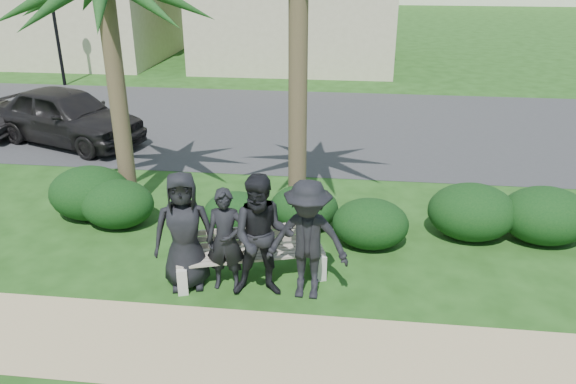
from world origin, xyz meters
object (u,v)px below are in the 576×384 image
man_d (307,240)px  park_bench (252,258)px  man_b (226,240)px  street_lamp (52,1)px  man_c (262,237)px  car_a (67,116)px  man_a (184,231)px

man_d → park_bench: bearing=161.3°
man_b → street_lamp: bearing=123.3°
park_bench → street_lamp: bearing=109.4°
man_c → man_d: (0.63, 0.02, -0.03)m
park_bench → car_a: bearing=117.2°
park_bench → man_c: man_c is taller
man_c → man_d: size_ratio=1.03×
man_b → man_c: 0.58m
man_d → car_a: 9.09m
man_a → man_b: (0.60, 0.02, -0.12)m
man_b → man_d: (1.18, -0.08, 0.11)m
car_a → street_lamp: bearing=49.0°
park_bench → man_b: size_ratio=1.51×
park_bench → car_a: (-5.79, 5.85, 0.37)m
man_a → man_c: size_ratio=0.97×
man_a → man_d: bearing=-16.6°
street_lamp → man_a: street_lamp is taller
man_a → car_a: (-4.88, 6.13, -0.18)m
man_a → man_d: size_ratio=1.00×
man_b → car_a: man_b is taller
man_c → man_d: bearing=-4.2°
park_bench → man_b: man_b is taller
park_bench → man_a: man_a is taller
man_b → car_a: bearing=129.7°
car_a → man_c: bearing=-115.0°
man_b → man_c: size_ratio=0.85×
man_b → car_a: size_ratio=0.37×
park_bench → man_c: (0.23, -0.37, 0.57)m
street_lamp → man_b: (8.85, -12.43, -2.17)m
man_a → man_c: man_c is taller
car_a → man_d: bearing=-112.1°
man_a → man_b: 0.61m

